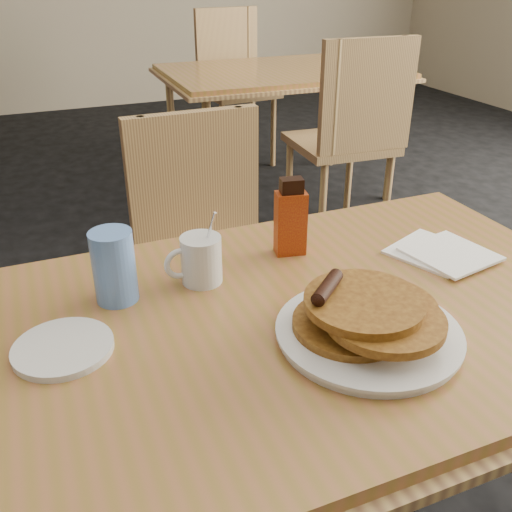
{
  "coord_description": "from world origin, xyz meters",
  "views": [
    {
      "loc": [
        -0.38,
        -0.82,
        1.32
      ],
      "look_at": [
        -0.02,
        0.03,
        0.83
      ],
      "focal_mm": 40.0,
      "sensor_mm": 36.0,
      "label": 1
    }
  ],
  "objects_px": {
    "neighbor_table": "(281,76)",
    "chair_main_far": "(206,239)",
    "blue_tumbler": "(114,266)",
    "coffee_mug": "(200,259)",
    "chair_neighbor_far": "(233,72)",
    "syrup_bottle": "(291,219)",
    "pancake_plate": "(368,323)",
    "main_table": "(318,326)",
    "chair_neighbor_near": "(352,125)"
  },
  "relations": [
    {
      "from": "chair_neighbor_far",
      "to": "syrup_bottle",
      "type": "relative_size",
      "value": 6.03
    },
    {
      "from": "pancake_plate",
      "to": "blue_tumbler",
      "type": "height_order",
      "value": "blue_tumbler"
    },
    {
      "from": "main_table",
      "to": "chair_main_far",
      "type": "height_order",
      "value": "chair_main_far"
    },
    {
      "from": "chair_neighbor_far",
      "to": "neighbor_table",
      "type": "bearing_deg",
      "value": -94.81
    },
    {
      "from": "pancake_plate",
      "to": "main_table",
      "type": "bearing_deg",
      "value": 102.87
    },
    {
      "from": "blue_tumbler",
      "to": "neighbor_table",
      "type": "bearing_deg",
      "value": 58.0
    },
    {
      "from": "chair_main_far",
      "to": "coffee_mug",
      "type": "xyz_separation_m",
      "value": [
        -0.19,
        -0.57,
        0.25
      ]
    },
    {
      "from": "main_table",
      "to": "pancake_plate",
      "type": "bearing_deg",
      "value": -77.13
    },
    {
      "from": "blue_tumbler",
      "to": "coffee_mug",
      "type": "bearing_deg",
      "value": 0.77
    },
    {
      "from": "coffee_mug",
      "to": "syrup_bottle",
      "type": "relative_size",
      "value": 0.89
    },
    {
      "from": "chair_main_far",
      "to": "pancake_plate",
      "type": "relative_size",
      "value": 2.96
    },
    {
      "from": "pancake_plate",
      "to": "coffee_mug",
      "type": "distance_m",
      "value": 0.35
    },
    {
      "from": "neighbor_table",
      "to": "chair_neighbor_far",
      "type": "xyz_separation_m",
      "value": [
        -0.0,
        0.78,
        -0.1
      ]
    },
    {
      "from": "chair_neighbor_near",
      "to": "main_table",
      "type": "bearing_deg",
      "value": -119.7
    },
    {
      "from": "blue_tumbler",
      "to": "syrup_bottle",
      "type": "bearing_deg",
      "value": 6.91
    },
    {
      "from": "neighbor_table",
      "to": "chair_main_far",
      "type": "distance_m",
      "value": 1.82
    },
    {
      "from": "neighbor_table",
      "to": "chair_neighbor_far",
      "type": "distance_m",
      "value": 0.78
    },
    {
      "from": "main_table",
      "to": "neighbor_table",
      "type": "bearing_deg",
      "value": 66.64
    },
    {
      "from": "chair_neighbor_far",
      "to": "chair_main_far",
      "type": "bearing_deg",
      "value": -117.58
    },
    {
      "from": "neighbor_table",
      "to": "pancake_plate",
      "type": "xyz_separation_m",
      "value": [
        -0.96,
        -2.39,
        0.07
      ]
    },
    {
      "from": "coffee_mug",
      "to": "syrup_bottle",
      "type": "bearing_deg",
      "value": -1.32
    },
    {
      "from": "neighbor_table",
      "to": "syrup_bottle",
      "type": "relative_size",
      "value": 8.05
    },
    {
      "from": "chair_neighbor_far",
      "to": "pancake_plate",
      "type": "bearing_deg",
      "value": -111.77
    },
    {
      "from": "syrup_bottle",
      "to": "blue_tumbler",
      "type": "distance_m",
      "value": 0.38
    },
    {
      "from": "blue_tumbler",
      "to": "main_table",
      "type": "bearing_deg",
      "value": -26.73
    },
    {
      "from": "neighbor_table",
      "to": "chair_main_far",
      "type": "xyz_separation_m",
      "value": [
        -0.96,
        -1.53,
        -0.16
      ]
    },
    {
      "from": "pancake_plate",
      "to": "syrup_bottle",
      "type": "xyz_separation_m",
      "value": [
        0.02,
        0.33,
        0.05
      ]
    },
    {
      "from": "pancake_plate",
      "to": "neighbor_table",
      "type": "bearing_deg",
      "value": 68.21
    },
    {
      "from": "chair_neighbor_far",
      "to": "coffee_mug",
      "type": "height_order",
      "value": "chair_neighbor_far"
    },
    {
      "from": "coffee_mug",
      "to": "neighbor_table",
      "type": "bearing_deg",
      "value": 48.48
    },
    {
      "from": "coffee_mug",
      "to": "syrup_bottle",
      "type": "xyz_separation_m",
      "value": [
        0.21,
        0.04,
        0.03
      ]
    },
    {
      "from": "main_table",
      "to": "syrup_bottle",
      "type": "bearing_deg",
      "value": 78.73
    },
    {
      "from": "syrup_bottle",
      "to": "chair_neighbor_far",
      "type": "bearing_deg",
      "value": 83.2
    },
    {
      "from": "chair_neighbor_near",
      "to": "neighbor_table",
      "type": "bearing_deg",
      "value": 96.12
    },
    {
      "from": "neighbor_table",
      "to": "pancake_plate",
      "type": "relative_size",
      "value": 4.37
    },
    {
      "from": "neighbor_table",
      "to": "coffee_mug",
      "type": "relative_size",
      "value": 9.09
    },
    {
      "from": "chair_neighbor_far",
      "to": "coffee_mug",
      "type": "xyz_separation_m",
      "value": [
        -1.15,
        -2.88,
        0.19
      ]
    },
    {
      "from": "chair_neighbor_near",
      "to": "syrup_bottle",
      "type": "bearing_deg",
      "value": -122.6
    },
    {
      "from": "pancake_plate",
      "to": "syrup_bottle",
      "type": "distance_m",
      "value": 0.33
    },
    {
      "from": "main_table",
      "to": "pancake_plate",
      "type": "distance_m",
      "value": 0.14
    },
    {
      "from": "blue_tumbler",
      "to": "chair_neighbor_far",
      "type": "bearing_deg",
      "value": 65.5
    },
    {
      "from": "chair_main_far",
      "to": "chair_neighbor_far",
      "type": "distance_m",
      "value": 2.5
    },
    {
      "from": "main_table",
      "to": "chair_neighbor_far",
      "type": "bearing_deg",
      "value": 72.19
    },
    {
      "from": "neighbor_table",
      "to": "coffee_mug",
      "type": "xyz_separation_m",
      "value": [
        -1.15,
        -2.11,
        0.09
      ]
    },
    {
      "from": "chair_neighbor_far",
      "to": "coffee_mug",
      "type": "distance_m",
      "value": 3.11
    },
    {
      "from": "main_table",
      "to": "syrup_bottle",
      "type": "height_order",
      "value": "syrup_bottle"
    },
    {
      "from": "chair_neighbor_near",
      "to": "coffee_mug",
      "type": "height_order",
      "value": "chair_neighbor_near"
    },
    {
      "from": "neighbor_table",
      "to": "coffee_mug",
      "type": "bearing_deg",
      "value": -118.73
    },
    {
      "from": "coffee_mug",
      "to": "blue_tumbler",
      "type": "bearing_deg",
      "value": 167.98
    },
    {
      "from": "chair_main_far",
      "to": "syrup_bottle",
      "type": "relative_size",
      "value": 5.46
    }
  ]
}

